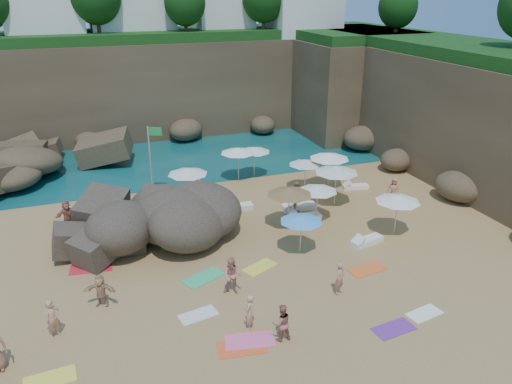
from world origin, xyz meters
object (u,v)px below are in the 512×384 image
object	(u,v)px
person_stand_5	(67,214)
parasol_2	(306,162)
rock_outcrop	(137,238)
person_stand_2	(195,180)
person_stand_0	(53,319)
person_stand_6	(249,312)
lounger_0	(310,191)
parasol_1	(254,149)
flag_pole	(152,152)
person_stand_3	(296,197)
person_stand_4	(394,189)
person_stand_1	(282,323)
parasol_0	(238,150)

from	to	relation	value
person_stand_5	parasol_2	bearing A→B (deg)	-24.17
rock_outcrop	parasol_2	bearing A→B (deg)	15.67
person_stand_2	person_stand_0	bearing A→B (deg)	80.10
person_stand_6	parasol_2	bearing A→B (deg)	-177.27
rock_outcrop	lounger_0	bearing A→B (deg)	12.20
parasol_1	parasol_2	bearing A→B (deg)	-56.94
flag_pole	person_stand_3	size ratio (longest dim) A/B	2.38
rock_outcrop	person_stand_2	size ratio (longest dim) A/B	4.39
parasol_2	person_stand_4	world-z (taller)	parasol_2
lounger_0	flag_pole	bearing A→B (deg)	130.22
parasol_1	person_stand_4	distance (m)	9.73
person_stand_2	person_stand_3	world-z (taller)	person_stand_3
parasol_2	person_stand_5	bearing A→B (deg)	-178.13
person_stand_0	person_stand_2	xyz separation A→B (m)	(8.42, 12.23, 0.01)
person_stand_1	person_stand_3	size ratio (longest dim) A/B	0.80
flag_pole	person_stand_6	distance (m)	14.84
lounger_0	person_stand_4	bearing A→B (deg)	-64.66
parasol_2	person_stand_4	bearing A→B (deg)	-39.03
person_stand_4	person_stand_6	xyz separation A→B (m)	(-12.49, -8.71, -0.01)
rock_outcrop	person_stand_5	distance (m)	4.36
parasol_1	person_stand_0	distance (m)	18.88
flag_pole	person_stand_3	distance (m)	9.31
person_stand_1	person_stand_3	distance (m)	11.59
rock_outcrop	person_stand_0	distance (m)	8.12
flag_pole	lounger_0	bearing A→B (deg)	-18.28
parasol_2	person_stand_1	world-z (taller)	parasol_2
person_stand_1	person_stand_5	xyz separation A→B (m)	(-7.39, 12.83, 0.02)
parasol_1	parasol_2	size ratio (longest dim) A/B	1.04
person_stand_3	person_stand_5	size ratio (longest dim) A/B	1.22
lounger_0	person_stand_4	distance (m)	5.20
parasol_2	person_stand_0	bearing A→B (deg)	-146.22
rock_outcrop	parasol_2	distance (m)	11.85
lounger_0	person_stand_1	distance (m)	14.55
parasol_1	person_stand_3	size ratio (longest dim) A/B	1.18
person_stand_6	parasol_0	bearing A→B (deg)	-160.36
person_stand_2	person_stand_5	xyz separation A→B (m)	(-7.78, -2.51, -0.03)
person_stand_3	person_stand_6	xyz separation A→B (m)	(-6.14, -9.28, -0.21)
lounger_0	person_stand_5	bearing A→B (deg)	147.56
person_stand_2	person_stand_5	bearing A→B (deg)	42.52
person_stand_2	person_stand_4	bearing A→B (deg)	178.17
person_stand_4	person_stand_0	bearing A→B (deg)	-111.93
rock_outcrop	parasol_1	bearing A→B (deg)	36.41
parasol_2	lounger_0	distance (m)	1.90
rock_outcrop	parasol_1	distance (m)	11.35
flag_pole	person_stand_1	bearing A→B (deg)	-82.30
parasol_0	person_stand_3	bearing A→B (deg)	-76.38
parasol_2	person_stand_3	world-z (taller)	parasol_2
lounger_0	person_stand_3	xyz separation A→B (m)	(-2.02, -2.25, 0.82)
person_stand_5	person_stand_6	distance (m)	13.44
flag_pole	parasol_2	size ratio (longest dim) A/B	2.09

